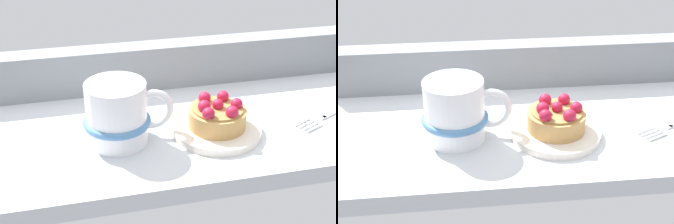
{
  "view_description": "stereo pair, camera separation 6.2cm",
  "coord_description": "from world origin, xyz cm",
  "views": [
    {
      "loc": [
        -17.11,
        -56.75,
        34.23
      ],
      "look_at": [
        -4.94,
        -3.74,
        3.95
      ],
      "focal_mm": 48.61,
      "sensor_mm": 36.0,
      "label": 1
    },
    {
      "loc": [
        -10.98,
        -57.79,
        34.23
      ],
      "look_at": [
        -4.94,
        -3.74,
        3.95
      ],
      "focal_mm": 48.61,
      "sensor_mm": 36.0,
      "label": 2
    }
  ],
  "objects": [
    {
      "name": "window_rail_back",
      "position": [
        0.0,
        13.12,
        3.72
      ],
      "size": [
        64.57,
        4.33,
        7.43
      ],
      "primitive_type": "cube",
      "color": "gray",
      "rests_on": "ground_plane"
    },
    {
      "name": "dessert_plate",
      "position": [
        2.05,
        -4.19,
        0.5
      ],
      "size": [
        12.74,
        12.74,
        1.08
      ],
      "color": "silver",
      "rests_on": "ground_plane"
    },
    {
      "name": "ground_plane",
      "position": [
        0.0,
        0.0,
        -1.3
      ],
      "size": [
        65.88,
        30.57,
        2.6
      ],
      "primitive_type": "cube",
      "color": "silver"
    },
    {
      "name": "dessert_fork",
      "position": [
        22.0,
        -2.7,
        0.3
      ],
      "size": [
        16.74,
        8.9,
        0.6
      ],
      "color": "silver",
      "rests_on": "ground_plane"
    },
    {
      "name": "coffee_mug",
      "position": [
        -11.68,
        -3.28,
        4.23
      ],
      "size": [
        12.56,
        9.29,
        8.76
      ],
      "color": "white",
      "rests_on": "ground_plane"
    },
    {
      "name": "raspberry_tart",
      "position": [
        2.05,
        -4.22,
        2.85
      ],
      "size": [
        8.15,
        8.15,
        4.44
      ],
      "color": "tan",
      "rests_on": "dessert_plate"
    }
  ]
}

